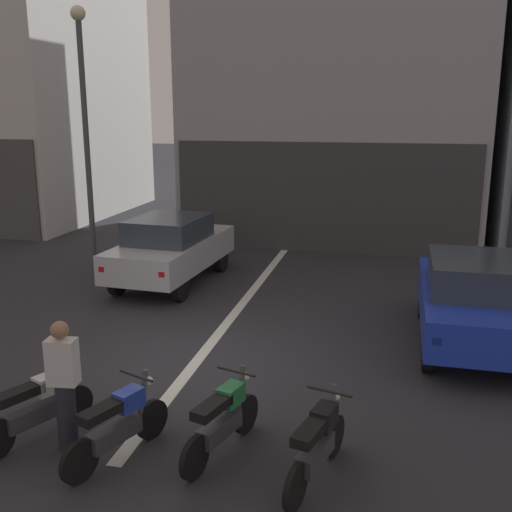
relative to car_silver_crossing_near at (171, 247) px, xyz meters
name	(u,v)px	position (x,y,z in m)	size (l,w,h in m)	color
ground_plane	(195,364)	(2.06, -4.41, -0.89)	(120.00, 120.00, 0.00)	#2B2B30
lane_centre_line	(268,271)	(2.06, 1.59, -0.88)	(0.20, 18.00, 0.01)	silver
building_mid_block	(340,77)	(3.16, 8.04, 4.30)	(9.07, 8.09, 10.39)	#9E9EA3
car_silver_crossing_near	(171,247)	(0.00, 0.00, 0.00)	(2.04, 4.21, 1.64)	black
car_blue_parked_kerbside	(473,298)	(6.60, -2.55, 0.00)	(1.82, 4.12, 1.64)	black
street_lamp	(85,115)	(-2.38, 0.60, 3.09)	(0.36, 0.36, 6.50)	#47474C
motorcycle_white_row_leftmost	(37,406)	(0.86, -7.06, -0.43)	(0.79, 1.54, 0.98)	black
motorcycle_blue_row_left_mid	(118,424)	(2.06, -7.22, -0.43)	(0.73, 1.58, 0.98)	black
motorcycle_green_row_centre	(222,419)	(3.25, -6.84, -0.43)	(0.64, 1.62, 0.98)	black
motorcycle_black_row_right_mid	(317,444)	(4.44, -7.12, -0.43)	(0.61, 1.63, 0.98)	black
person_by_motorcycles	(64,384)	(1.33, -7.14, -0.03)	(0.38, 0.26, 1.67)	#23232D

